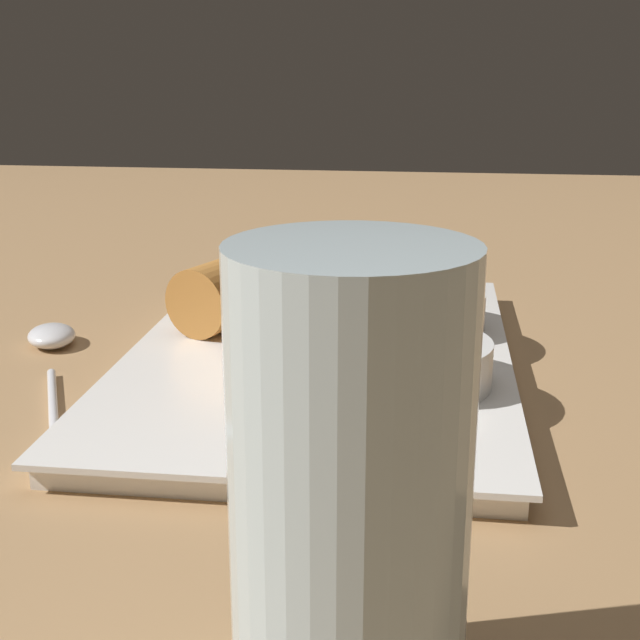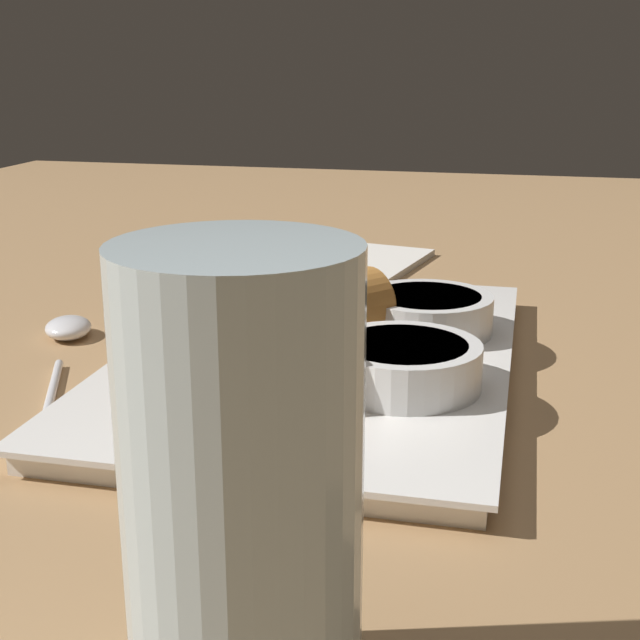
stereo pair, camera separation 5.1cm
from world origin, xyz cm
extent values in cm
cube|color=#A87F54|center=(0.00, 0.00, 1.00)|extent=(180.00, 140.00, 2.00)
cube|color=white|center=(2.72, 2.76, 2.60)|extent=(32.79, 21.33, 1.20)
cube|color=white|center=(2.72, 2.76, 3.35)|extent=(34.10, 22.18, 0.30)
cylinder|color=#B77533|center=(-7.10, -1.82, 5.68)|extent=(7.77, 7.32, 4.37)
sphere|color=beige|center=(-9.17, -3.33, 5.68)|extent=(2.84, 2.84, 2.84)
cylinder|color=#B77533|center=(2.07, 3.30, 5.68)|extent=(7.74, 7.44, 4.37)
sphere|color=#6B9E47|center=(0.08, 4.91, 5.68)|extent=(2.84, 2.84, 2.84)
cylinder|color=#B77533|center=(-0.87, -3.79, 5.68)|extent=(7.61, 6.50, 4.37)
sphere|color=#56843D|center=(-3.24, -2.81, 5.68)|extent=(2.84, 2.84, 2.84)
cylinder|color=#B77533|center=(9.95, 3.09, 5.68)|extent=(7.76, 7.06, 4.37)
sphere|color=beige|center=(7.76, 1.76, 5.68)|extent=(2.84, 2.84, 2.84)
cylinder|color=white|center=(-1.97, 8.49, 4.69)|extent=(8.20, 8.20, 2.39)
cylinder|color=#DBBC89|center=(-1.97, 8.49, 5.67)|extent=(6.72, 6.72, 0.43)
cylinder|color=white|center=(7.85, 8.41, 4.69)|extent=(8.20, 8.20, 2.39)
cylinder|color=#DBBC89|center=(7.85, 8.41, 5.67)|extent=(6.72, 6.72, 0.43)
cylinder|color=silver|center=(11.29, -10.22, 2.25)|extent=(11.72, 5.66, 0.50)
ellipsoid|color=silver|center=(0.35, -15.16, 2.68)|extent=(4.80, 4.35, 1.35)
cube|color=silver|center=(-25.02, -0.83, 2.30)|extent=(15.27, 13.71, 0.60)
cylinder|color=silver|center=(30.76, 7.17, 8.90)|extent=(6.60, 6.60, 13.80)
camera|label=1|loc=(52.30, 9.11, 20.40)|focal=50.00mm
camera|label=2|loc=(51.39, 14.17, 20.40)|focal=50.00mm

